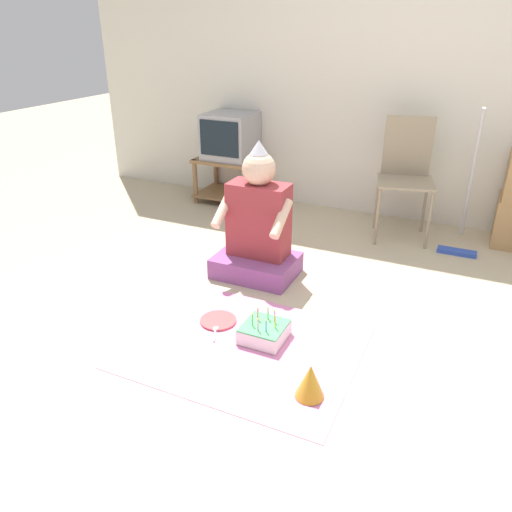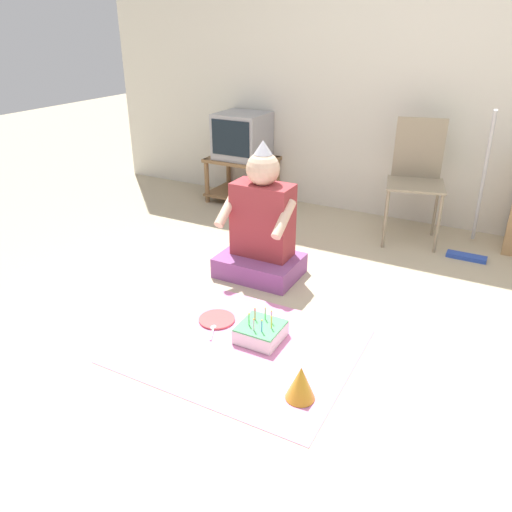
{
  "view_description": "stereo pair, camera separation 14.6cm",
  "coord_description": "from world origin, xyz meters",
  "px_view_note": "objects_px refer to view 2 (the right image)",
  "views": [
    {
      "loc": [
        0.54,
        -2.24,
        1.6
      ],
      "look_at": [
        -0.57,
        0.16,
        0.35
      ],
      "focal_mm": 35.0,
      "sensor_mm": 36.0,
      "label": 1
    },
    {
      "loc": [
        0.67,
        -2.17,
        1.6
      ],
      "look_at": [
        -0.57,
        0.16,
        0.35
      ],
      "focal_mm": 35.0,
      "sensor_mm": 36.0,
      "label": 2
    }
  ],
  "objects_px": {
    "dust_mop": "(475,217)",
    "party_hat_blue": "(301,383)",
    "birthday_cake": "(261,332)",
    "tv": "(242,136)",
    "person_seated": "(261,229)",
    "folding_chair": "(416,172)",
    "paper_plate": "(217,319)"
  },
  "relations": [
    {
      "from": "party_hat_blue",
      "to": "person_seated",
      "type": "bearing_deg",
      "value": 125.67
    },
    {
      "from": "birthday_cake",
      "to": "folding_chair",
      "type": "bearing_deg",
      "value": 78.16
    },
    {
      "from": "dust_mop",
      "to": "paper_plate",
      "type": "relative_size",
      "value": 5.08
    },
    {
      "from": "folding_chair",
      "to": "paper_plate",
      "type": "height_order",
      "value": "folding_chair"
    },
    {
      "from": "tv",
      "to": "folding_chair",
      "type": "height_order",
      "value": "folding_chair"
    },
    {
      "from": "folding_chair",
      "to": "dust_mop",
      "type": "bearing_deg",
      "value": -13.4
    },
    {
      "from": "person_seated",
      "to": "party_hat_blue",
      "type": "xyz_separation_m",
      "value": [
        0.75,
        -1.05,
        -0.24
      ]
    },
    {
      "from": "folding_chair",
      "to": "party_hat_blue",
      "type": "bearing_deg",
      "value": -90.1
    },
    {
      "from": "tv",
      "to": "birthday_cake",
      "type": "bearing_deg",
      "value": -58.14
    },
    {
      "from": "dust_mop",
      "to": "paper_plate",
      "type": "distance_m",
      "value": 2.08
    },
    {
      "from": "paper_plate",
      "to": "party_hat_blue",
      "type": "bearing_deg",
      "value": -28.63
    },
    {
      "from": "person_seated",
      "to": "dust_mop",
      "type": "bearing_deg",
      "value": 39.53
    },
    {
      "from": "folding_chair",
      "to": "birthday_cake",
      "type": "xyz_separation_m",
      "value": [
        -0.39,
        -1.85,
        -0.49
      ]
    },
    {
      "from": "dust_mop",
      "to": "paper_plate",
      "type": "xyz_separation_m",
      "value": [
        -1.18,
        -1.69,
        -0.29
      ]
    },
    {
      "from": "birthday_cake",
      "to": "party_hat_blue",
      "type": "height_order",
      "value": "party_hat_blue"
    },
    {
      "from": "tv",
      "to": "paper_plate",
      "type": "height_order",
      "value": "tv"
    },
    {
      "from": "tv",
      "to": "person_seated",
      "type": "bearing_deg",
      "value": -55.84
    },
    {
      "from": "dust_mop",
      "to": "person_seated",
      "type": "xyz_separation_m",
      "value": [
        -1.24,
        -1.02,
        0.03
      ]
    },
    {
      "from": "dust_mop",
      "to": "birthday_cake",
      "type": "distance_m",
      "value": 1.95
    },
    {
      "from": "dust_mop",
      "to": "party_hat_blue",
      "type": "relative_size",
      "value": 6.22
    },
    {
      "from": "tv",
      "to": "folding_chair",
      "type": "bearing_deg",
      "value": -5.61
    },
    {
      "from": "person_seated",
      "to": "party_hat_blue",
      "type": "distance_m",
      "value": 1.31
    },
    {
      "from": "party_hat_blue",
      "to": "paper_plate",
      "type": "height_order",
      "value": "party_hat_blue"
    },
    {
      "from": "birthday_cake",
      "to": "tv",
      "type": "bearing_deg",
      "value": 121.86
    },
    {
      "from": "birthday_cake",
      "to": "paper_plate",
      "type": "distance_m",
      "value": 0.32
    },
    {
      "from": "folding_chair",
      "to": "tv",
      "type": "bearing_deg",
      "value": 174.39
    },
    {
      "from": "folding_chair",
      "to": "paper_plate",
      "type": "relative_size",
      "value": 4.42
    },
    {
      "from": "person_seated",
      "to": "birthday_cake",
      "type": "bearing_deg",
      "value": -62.61
    },
    {
      "from": "dust_mop",
      "to": "paper_plate",
      "type": "bearing_deg",
      "value": -125.02
    },
    {
      "from": "tv",
      "to": "birthday_cake",
      "type": "height_order",
      "value": "tv"
    },
    {
      "from": "tv",
      "to": "dust_mop",
      "type": "xyz_separation_m",
      "value": [
        2.11,
        -0.27,
        -0.33
      ]
    },
    {
      "from": "dust_mop",
      "to": "person_seated",
      "type": "distance_m",
      "value": 1.6
    }
  ]
}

